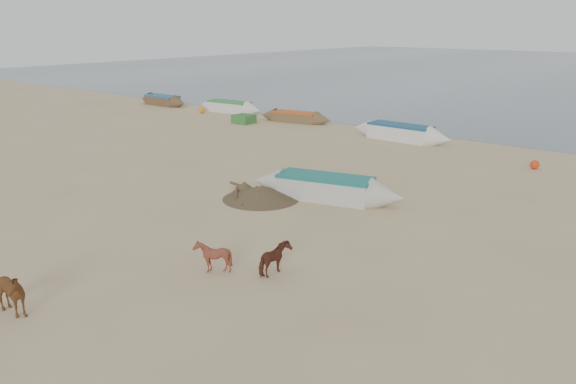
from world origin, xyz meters
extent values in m
plane|color=tan|center=(0.00, 0.00, 0.00)|extent=(140.00, 140.00, 0.00)
imported|color=brown|center=(-0.84, -5.86, 0.58)|extent=(1.44, 0.78, 1.16)
imported|color=brown|center=(1.24, -0.97, 0.48)|extent=(0.91, 0.82, 0.96)
imported|color=#5A2A1D|center=(2.78, 0.01, 0.47)|extent=(1.12, 1.18, 0.93)
cone|color=brown|center=(-2.33, 5.13, 0.27)|extent=(3.88, 3.88, 0.55)
cube|color=#326C30|center=(-15.25, 17.81, 0.30)|extent=(1.40, 1.20, 0.60)
sphere|color=red|center=(4.86, 17.24, 0.22)|extent=(0.44, 0.44, 0.44)
cube|color=slate|center=(-4.12, 21.46, 0.28)|extent=(1.20, 1.10, 0.56)
sphere|color=orange|center=(-21.00, 19.06, 0.24)|extent=(0.48, 0.48, 0.48)
camera|label=1|loc=(12.26, -11.14, 6.89)|focal=35.00mm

